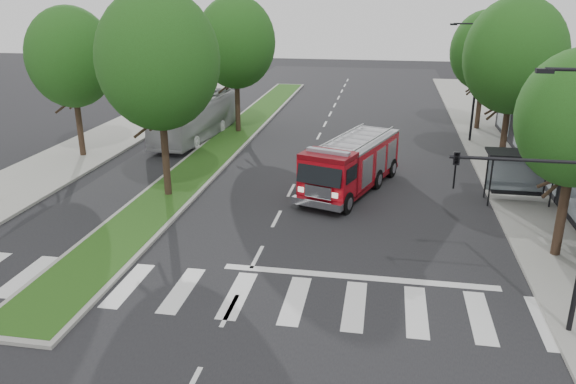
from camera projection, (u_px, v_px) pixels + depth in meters
The scene contains 14 objects.
ground at pixel (257, 257), 22.02m from camera, with size 140.00×140.00×0.00m, color black.
sidewalk_right at pixel (534, 190), 29.24m from camera, with size 5.00×80.00×0.15m, color gray.
sidewalk_left at pixel (59, 164), 33.63m from camera, with size 5.00×80.00×0.15m, color gray.
median at pixel (231, 138), 39.67m from camera, with size 3.00×50.00×0.15m.
bus_shelter at pixel (520, 163), 27.08m from camera, with size 3.20×1.60×2.61m.
tree_right_mid at pixel (515, 56), 30.97m from camera, with size 5.60×5.60×9.72m.
tree_right_far at pixel (485, 51), 40.47m from camera, with size 5.00×5.00×8.73m.
tree_median_near at pixel (158, 60), 26.28m from camera, with size 5.80×5.80×10.16m.
tree_median_far at pixel (236, 43), 39.38m from camera, with size 5.60×5.60×9.72m.
tree_left_mid at pixel (71, 57), 33.37m from camera, with size 5.20×5.20×9.16m.
streetlight_right_near at pixel (562, 187), 15.64m from camera, with size 4.08×0.22×8.00m.
streetlight_right_far at pixel (474, 77), 37.40m from camera, with size 2.11×0.20×8.00m.
fire_engine at pixel (351, 165), 29.04m from camera, with size 5.01×8.68×2.89m.
city_bus at pixel (196, 118), 39.57m from camera, with size 2.47×10.55×2.94m, color #B6B6BA.
Camera 1 is at (4.63, -19.38, 9.78)m, focal length 35.00 mm.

